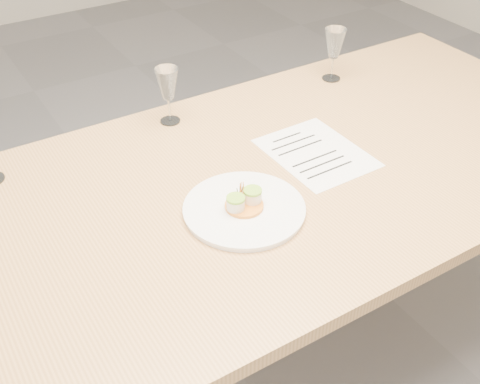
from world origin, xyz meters
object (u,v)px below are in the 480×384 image
dining_table (231,207)px  recipe_sheet (316,153)px  dinner_plate (244,208)px  wine_glass_2 (167,85)px  wine_glass_3 (334,45)px

dining_table → recipe_sheet: recipe_sheet is taller
dinner_plate → dining_table: bearing=77.2°
recipe_sheet → wine_glass_2: bearing=125.2°
dinner_plate → wine_glass_3: (0.65, 0.47, 0.12)m
wine_glass_2 → wine_glass_3: size_ratio=0.98×
dining_table → wine_glass_2: bearing=87.5°
dinner_plate → wine_glass_3: 0.81m
recipe_sheet → wine_glass_2: 0.49m
dining_table → wine_glass_2: 0.44m
dining_table → recipe_sheet: size_ratio=7.56×
wine_glass_3 → dining_table: bearing=-149.9°
dinner_plate → recipe_sheet: bearing=20.7°
wine_glass_3 → dinner_plate: bearing=-144.3°
dining_table → wine_glass_3: 0.75m
dinner_plate → wine_glass_2: size_ratio=1.73×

